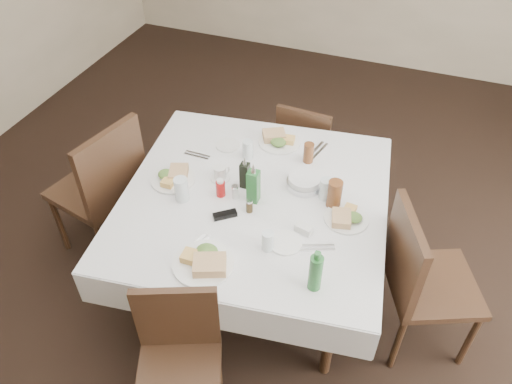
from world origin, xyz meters
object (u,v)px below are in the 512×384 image
chair_north (306,146)px  water_e (326,189)px  dining_table (254,205)px  oil_cruet_dark (245,174)px  chair_south (179,353)px  green_bottle (315,272)px  ketchup_bottle (221,188)px  water_w (181,189)px  bread_basket (304,182)px  water_n (248,149)px  water_s (268,241)px  coffee_mug (220,174)px  chair_east (419,276)px  oil_cruet_green (253,185)px  chair_west (105,184)px

chair_north → water_e: (0.33, -0.81, 0.35)m
dining_table → oil_cruet_dark: 0.19m
chair_south → green_bottle: size_ratio=3.51×
dining_table → ketchup_bottle: (-0.18, -0.06, 0.12)m
water_w → green_bottle: size_ratio=0.60×
water_w → bread_basket: water_w is taller
water_w → chair_south: bearing=-66.4°
chair_south → water_n: bearing=95.4°
water_n → water_s: 0.76m
dining_table → bread_basket: bearing=37.4°
chair_north → coffee_mug: (-0.29, -0.86, 0.33)m
chair_east → bread_basket: chair_east is taller
chair_south → green_bottle: green_bottle is taller
bread_basket → oil_cruet_green: 0.33m
oil_cruet_dark → water_e: bearing=8.4°
ketchup_bottle → coffee_mug: size_ratio=0.98×
chair_north → chair_west: (-1.04, -1.00, 0.12)m
chair_east → bread_basket: 0.80m
chair_east → chair_west: chair_west is taller
dining_table → oil_cruet_green: oil_cruet_green is taller
chair_north → chair_south: (-0.10, -1.83, 0.01)m
dining_table → chair_north: bearing=87.2°
water_n → oil_cruet_dark: bearing=-72.2°
coffee_mug → water_s: bearing=-43.2°
chair_north → oil_cruet_dark: 0.96m
dining_table → water_e: bearing=19.1°
dining_table → water_s: (0.20, -0.34, 0.13)m
chair_south → water_e: water_e is taller
chair_south → chair_east: chair_east is taller
chair_north → water_n: (-0.21, -0.62, 0.35)m
chair_north → bread_basket: (0.19, -0.75, 0.32)m
ketchup_bottle → water_n: bearing=87.4°
water_n → water_s: water_n is taller
water_w → oil_cruet_green: oil_cruet_green is taller
chair_south → bread_basket: size_ratio=4.07×
green_bottle → water_w: bearing=159.2°
dining_table → water_e: 0.42m
ketchup_bottle → bread_basket: bearing=29.8°
ketchup_bottle → chair_west: bearing=-179.6°
chair_west → bread_basket: size_ratio=4.97×
chair_east → coffee_mug: chair_east is taller
water_w → oil_cruet_dark: oil_cruet_dark is taller
chair_east → water_n: chair_east is taller
chair_east → coffee_mug: bearing=173.1°
dining_table → chair_south: (-0.05, -0.90, -0.20)m
chair_north → chair_east: chair_east is taller
chair_south → coffee_mug: 1.04m
chair_east → green_bottle: green_bottle is taller
bread_basket → chair_north: bearing=104.4°
oil_cruet_dark → chair_south: bearing=-88.1°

